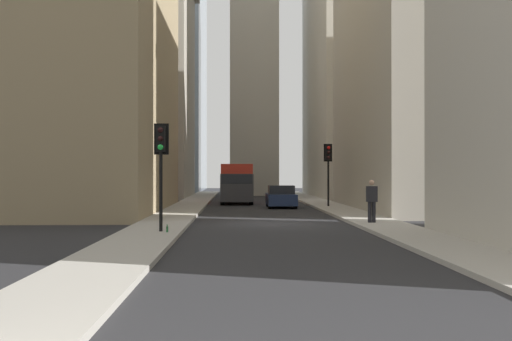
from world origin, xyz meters
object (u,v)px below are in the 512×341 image
Objects in this scene: sedan_navy at (281,197)px; traffic_light_midblock at (328,160)px; discarded_bottle at (167,229)px; traffic_light_foreground at (161,152)px; delivery_truck at (237,183)px; pedestrian at (372,199)px.

sedan_navy is 3.85m from traffic_light_midblock.
discarded_bottle is (-18.73, 5.26, -0.42)m from sedan_navy.
traffic_light_foreground is 19.29m from traffic_light_midblock.
sedan_navy is at bearing -16.66° from traffic_light_foreground.
delivery_truck reaches higher than pedestrian.
sedan_navy is at bearing 70.01° from traffic_light_midblock.
delivery_truck is 23.93× the size of discarded_bottle.
delivery_truck is 1.67× the size of traffic_light_midblock.
traffic_light_midblock is at bearing -139.61° from delivery_truck.
discarded_bottle is at bearing 117.55° from pedestrian.
delivery_truck reaches higher than discarded_bottle.
traffic_light_foreground reaches higher than discarded_bottle.
traffic_light_foreground is at bearing 173.57° from delivery_truck.
traffic_light_midblock reaches higher than traffic_light_foreground.
delivery_truck is 24.51m from discarded_bottle.
traffic_light_midblock reaches higher than discarded_bottle.
pedestrian is (-20.18, -5.55, -0.36)m from delivery_truck.
discarded_bottle is at bearing -141.24° from traffic_light_foreground.
traffic_light_midblock is at bearing -24.71° from discarded_bottle.
traffic_light_foreground is at bearing 115.04° from pedestrian.
pedestrian reaches higher than sedan_navy.
sedan_navy is 19.46m from discarded_bottle.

